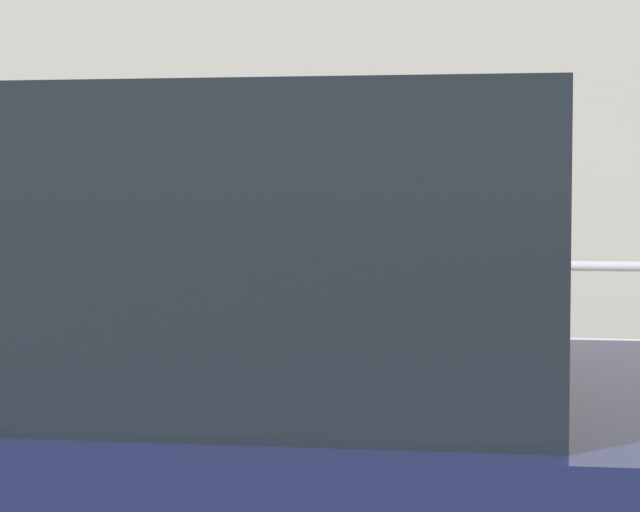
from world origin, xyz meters
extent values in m
cube|color=#9E9B93|center=(0.00, 1.69, 0.07)|extent=(36.00, 3.38, 0.13)
cylinder|color=slate|center=(-0.07, 0.29, 0.62)|extent=(0.07, 0.07, 0.98)
cylinder|color=slate|center=(-0.07, 0.29, 1.26)|extent=(0.16, 0.16, 0.29)
sphere|color=silver|center=(-0.07, 0.29, 1.43)|extent=(0.15, 0.15, 0.15)
cube|color=black|center=(-0.07, 0.21, 1.32)|extent=(0.09, 0.01, 0.07)
cube|color=red|center=(-0.07, 0.21, 1.20)|extent=(0.09, 0.01, 0.09)
cylinder|color=black|center=(-0.74, 0.52, 0.54)|extent=(0.15, 0.15, 0.82)
cylinder|color=black|center=(-0.55, 0.44, 0.54)|extent=(0.15, 0.15, 0.82)
cube|color=black|center=(-0.65, 0.48, 1.26)|extent=(0.48, 0.37, 0.62)
sphere|color=brown|center=(-0.65, 0.48, 1.68)|extent=(0.22, 0.22, 0.22)
cylinder|color=black|center=(-0.88, 0.58, 1.28)|extent=(0.09, 0.09, 0.58)
cylinder|color=black|center=(-0.36, 0.49, 1.34)|extent=(0.22, 0.35, 0.56)
cube|color=black|center=(-0.60, -1.27, 1.48)|extent=(2.22, 1.63, 0.66)
cylinder|color=gray|center=(0.00, 3.26, 1.16)|extent=(24.00, 0.06, 0.06)
cylinder|color=gray|center=(0.00, 3.26, 0.70)|extent=(24.00, 0.05, 0.05)
cylinder|color=gray|center=(-2.40, 3.26, 0.65)|extent=(0.06, 0.06, 1.03)
cylinder|color=gray|center=(0.00, 3.26, 0.65)|extent=(0.06, 0.06, 1.03)
cube|color=gray|center=(0.00, 6.31, 1.92)|extent=(32.00, 0.50, 3.84)
camera|label=1|loc=(0.41, -4.15, 1.61)|focal=67.52mm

